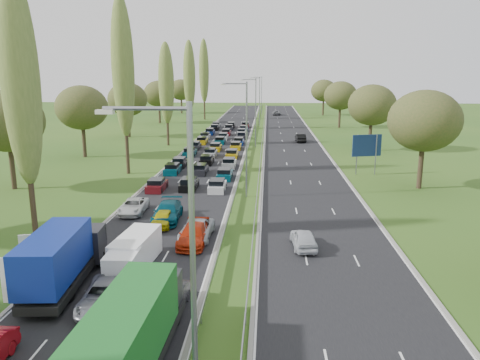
# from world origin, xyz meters

# --- Properties ---
(ground) EXTENTS (260.00, 260.00, 0.00)m
(ground) POSITION_xyz_m (4.50, 80.00, 0.00)
(ground) COLOR #285019
(ground) RESTS_ON ground
(near_carriageway) EXTENTS (10.50, 215.00, 0.04)m
(near_carriageway) POSITION_xyz_m (-2.25, 82.50, 0.00)
(near_carriageway) COLOR black
(near_carriageway) RESTS_ON ground
(far_carriageway) EXTENTS (10.50, 215.00, 0.04)m
(far_carriageway) POSITION_xyz_m (11.25, 82.50, 0.00)
(far_carriageway) COLOR black
(far_carriageway) RESTS_ON ground
(central_reservation) EXTENTS (2.36, 215.00, 0.32)m
(central_reservation) POSITION_xyz_m (4.50, 82.50, 0.55)
(central_reservation) COLOR gray
(central_reservation) RESTS_ON ground
(lamp_columns) EXTENTS (0.18, 140.18, 12.00)m
(lamp_columns) POSITION_xyz_m (4.50, 78.00, 6.00)
(lamp_columns) COLOR gray
(lamp_columns) RESTS_ON ground
(poplar_row) EXTENTS (2.80, 127.80, 22.44)m
(poplar_row) POSITION_xyz_m (-11.50, 68.17, 12.39)
(poplar_row) COLOR #2D2116
(poplar_row) RESTS_ON ground
(woodland_left) EXTENTS (8.00, 166.00, 11.10)m
(woodland_left) POSITION_xyz_m (-22.00, 62.63, 7.68)
(woodland_left) COLOR #2D2116
(woodland_left) RESTS_ON ground
(woodland_right) EXTENTS (8.00, 153.00, 11.10)m
(woodland_right) POSITION_xyz_m (24.00, 66.67, 7.68)
(woodland_right) COLOR #2D2116
(woodland_right) RESTS_ON ground
(traffic_queue_fill) EXTENTS (9.06, 67.90, 0.80)m
(traffic_queue_fill) POSITION_xyz_m (-2.22, 77.44, 0.44)
(traffic_queue_fill) COLOR #590F14
(traffic_queue_fill) RESTS_ON ground
(near_car_2) EXTENTS (2.34, 4.82, 1.32)m
(near_car_2) POSITION_xyz_m (-5.77, 36.40, 0.68)
(near_car_2) COLOR silver
(near_car_2) RESTS_ON near_carriageway
(near_car_6) EXTENTS (2.77, 5.29, 1.42)m
(near_car_6) POSITION_xyz_m (-2.25, 18.42, 0.73)
(near_car_6) COLOR slate
(near_car_6) RESTS_ON near_carriageway
(near_car_7) EXTENTS (2.49, 5.64, 1.61)m
(near_car_7) POSITION_xyz_m (-2.10, 34.30, 0.82)
(near_car_7) COLOR #054352
(near_car_7) RESTS_ON near_carriageway
(near_car_8) EXTENTS (1.77, 4.05, 1.36)m
(near_car_8) POSITION_xyz_m (-2.16, 32.82, 0.70)
(near_car_8) COLOR #BBB30C
(near_car_8) RESTS_ON near_carriageway
(near_car_9) EXTENTS (1.73, 4.18, 1.35)m
(near_car_9) POSITION_xyz_m (1.48, 18.22, 0.69)
(near_car_9) COLOR black
(near_car_9) RESTS_ON near_carriageway
(near_car_10) EXTENTS (2.53, 5.12, 1.40)m
(near_car_10) POSITION_xyz_m (1.17, 29.89, 0.72)
(near_car_10) COLOR #A8ABB1
(near_car_10) RESTS_ON near_carriageway
(near_car_11) EXTENTS (2.15, 5.07, 1.46)m
(near_car_11) POSITION_xyz_m (1.12, 28.62, 0.75)
(near_car_11) COLOR #AC250A
(near_car_11) RESTS_ON near_carriageway
(far_car_0) EXTENTS (2.02, 4.30, 1.42)m
(far_car_0) POSITION_xyz_m (9.47, 28.33, 0.73)
(far_car_0) COLOR silver
(far_car_0) RESTS_ON far_carriageway
(far_car_1) EXTENTS (1.97, 4.87, 1.57)m
(far_car_1) POSITION_xyz_m (12.97, 84.77, 0.81)
(far_car_1) COLOR black
(far_car_1) RESTS_ON far_carriageway
(far_car_2) EXTENTS (2.68, 5.48, 1.50)m
(far_car_2) POSITION_xyz_m (9.41, 145.05, 0.77)
(far_car_2) COLOR slate
(far_car_2) RESTS_ON far_carriageway
(blue_lorry) EXTENTS (2.47, 8.90, 3.76)m
(blue_lorry) POSITION_xyz_m (-5.56, 20.67, 1.95)
(blue_lorry) COLOR black
(blue_lorry) RESTS_ON near_carriageway
(green_lorry) EXTENTS (2.38, 12.86, 3.81)m
(green_lorry) POSITION_xyz_m (1.04, 11.43, 2.06)
(green_lorry) COLOR black
(green_lorry) RESTS_ON near_carriageway
(white_van_front) EXTENTS (1.91, 4.88, 1.96)m
(white_van_front) POSITION_xyz_m (-2.23, 22.99, 1.01)
(white_van_front) COLOR white
(white_van_front) RESTS_ON near_carriageway
(white_van_rear) EXTENTS (2.04, 5.21, 2.09)m
(white_van_rear) POSITION_xyz_m (-2.18, 24.79, 1.07)
(white_van_rear) COLOR white
(white_van_rear) RESTS_ON near_carriageway
(info_sign) EXTENTS (1.47, 0.51, 2.10)m
(info_sign) POSITION_xyz_m (-9.40, 24.25, 1.37)
(info_sign) COLOR gray
(info_sign) RESTS_ON ground
(direction_sign) EXTENTS (3.88, 1.18, 5.20)m
(direction_sign) POSITION_xyz_m (19.40, 55.25, 3.57)
(direction_sign) COLOR gray
(direction_sign) RESTS_ON ground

